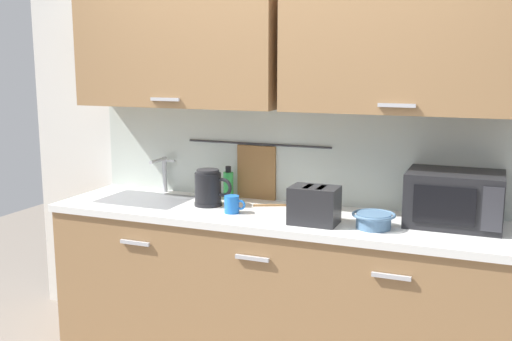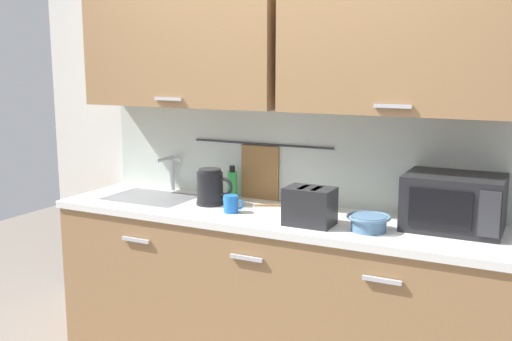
{
  "view_description": "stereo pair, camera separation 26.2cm",
  "coord_description": "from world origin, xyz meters",
  "px_view_note": "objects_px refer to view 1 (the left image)",
  "views": [
    {
      "loc": [
        1.09,
        -2.65,
        1.7
      ],
      "look_at": [
        -0.12,
        0.33,
        1.12
      ],
      "focal_mm": 41.91,
      "sensor_mm": 36.0,
      "label": 1
    },
    {
      "loc": [
        1.33,
        -2.54,
        1.7
      ],
      "look_at": [
        -0.12,
        0.33,
        1.12
      ],
      "focal_mm": 41.91,
      "sensor_mm": 36.0,
      "label": 2
    }
  ],
  "objects_px": {
    "toaster": "(314,205)",
    "mixing_bowl": "(374,219)",
    "dish_soap_bottle": "(228,184)",
    "mug_near_sink": "(232,204)",
    "wooden_spoon": "(284,205)",
    "microwave": "(454,199)",
    "electric_kettle": "(209,188)"
  },
  "relations": [
    {
      "from": "mug_near_sink",
      "to": "dish_soap_bottle",
      "type": "bearing_deg",
      "value": 118.03
    },
    {
      "from": "microwave",
      "to": "mug_near_sink",
      "type": "height_order",
      "value": "microwave"
    },
    {
      "from": "mug_near_sink",
      "to": "wooden_spoon",
      "type": "relative_size",
      "value": 0.46
    },
    {
      "from": "wooden_spoon",
      "to": "dish_soap_bottle",
      "type": "bearing_deg",
      "value": 171.33
    },
    {
      "from": "microwave",
      "to": "mixing_bowl",
      "type": "xyz_separation_m",
      "value": [
        -0.36,
        -0.21,
        -0.09
      ]
    },
    {
      "from": "mixing_bowl",
      "to": "dish_soap_bottle",
      "type": "bearing_deg",
      "value": 160.63
    },
    {
      "from": "electric_kettle",
      "to": "mixing_bowl",
      "type": "height_order",
      "value": "electric_kettle"
    },
    {
      "from": "toaster",
      "to": "mug_near_sink",
      "type": "bearing_deg",
      "value": 175.04
    },
    {
      "from": "mug_near_sink",
      "to": "mixing_bowl",
      "type": "distance_m",
      "value": 0.77
    },
    {
      "from": "toaster",
      "to": "wooden_spoon",
      "type": "xyz_separation_m",
      "value": [
        -0.27,
        0.3,
        -0.09
      ]
    },
    {
      "from": "microwave",
      "to": "mixing_bowl",
      "type": "relative_size",
      "value": 2.15
    },
    {
      "from": "microwave",
      "to": "electric_kettle",
      "type": "relative_size",
      "value": 2.03
    },
    {
      "from": "electric_kettle",
      "to": "mixing_bowl",
      "type": "distance_m",
      "value": 0.97
    },
    {
      "from": "electric_kettle",
      "to": "toaster",
      "type": "height_order",
      "value": "electric_kettle"
    },
    {
      "from": "mug_near_sink",
      "to": "toaster",
      "type": "height_order",
      "value": "toaster"
    },
    {
      "from": "electric_kettle",
      "to": "mixing_bowl",
      "type": "xyz_separation_m",
      "value": [
        0.96,
        -0.13,
        -0.06
      ]
    },
    {
      "from": "wooden_spoon",
      "to": "electric_kettle",
      "type": "bearing_deg",
      "value": -159.89
    },
    {
      "from": "microwave",
      "to": "dish_soap_bottle",
      "type": "height_order",
      "value": "microwave"
    },
    {
      "from": "toaster",
      "to": "mixing_bowl",
      "type": "bearing_deg",
      "value": 4.72
    },
    {
      "from": "microwave",
      "to": "dish_soap_bottle",
      "type": "bearing_deg",
      "value": 174.89
    },
    {
      "from": "mixing_bowl",
      "to": "wooden_spoon",
      "type": "relative_size",
      "value": 0.82
    },
    {
      "from": "mixing_bowl",
      "to": "wooden_spoon",
      "type": "xyz_separation_m",
      "value": [
        -0.56,
        0.27,
        -0.04
      ]
    },
    {
      "from": "dish_soap_bottle",
      "to": "toaster",
      "type": "xyz_separation_m",
      "value": [
        0.64,
        -0.35,
        0.01
      ]
    },
    {
      "from": "electric_kettle",
      "to": "dish_soap_bottle",
      "type": "distance_m",
      "value": 0.21
    },
    {
      "from": "electric_kettle",
      "to": "dish_soap_bottle",
      "type": "height_order",
      "value": "electric_kettle"
    },
    {
      "from": "mixing_bowl",
      "to": "wooden_spoon",
      "type": "height_order",
      "value": "mixing_bowl"
    },
    {
      "from": "mug_near_sink",
      "to": "microwave",
      "type": "bearing_deg",
      "value": 9.9
    },
    {
      "from": "dish_soap_bottle",
      "to": "microwave",
      "type": "bearing_deg",
      "value": -5.11
    },
    {
      "from": "microwave",
      "to": "mixing_bowl",
      "type": "height_order",
      "value": "microwave"
    },
    {
      "from": "electric_kettle",
      "to": "mug_near_sink",
      "type": "height_order",
      "value": "electric_kettle"
    },
    {
      "from": "microwave",
      "to": "toaster",
      "type": "relative_size",
      "value": 1.8
    },
    {
      "from": "mug_near_sink",
      "to": "wooden_spoon",
      "type": "bearing_deg",
      "value": 51.37
    }
  ]
}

